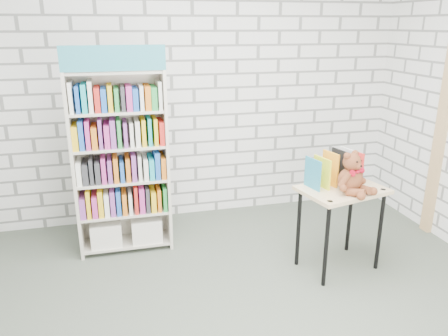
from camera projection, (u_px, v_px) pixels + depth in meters
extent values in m
plane|color=#475043|center=(249.00, 321.00, 3.16)|extent=(4.50, 4.50, 0.00)
cube|color=silver|center=(194.00, 89.00, 4.56)|extent=(4.50, 0.02, 2.80)
cube|color=beige|center=(74.00, 167.00, 3.85)|extent=(0.03, 0.33, 1.68)
cube|color=beige|center=(166.00, 161.00, 4.04)|extent=(0.03, 0.33, 1.68)
cube|color=beige|center=(121.00, 159.00, 4.09)|extent=(0.84, 0.02, 1.68)
cube|color=teal|center=(113.00, 58.00, 3.51)|extent=(0.84, 0.02, 0.21)
cube|color=beige|center=(127.00, 241.00, 4.19)|extent=(0.78, 0.31, 0.02)
cube|color=beige|center=(125.00, 211.00, 4.10)|extent=(0.78, 0.31, 0.02)
cube|color=beige|center=(123.00, 179.00, 4.00)|extent=(0.78, 0.31, 0.02)
cube|color=beige|center=(120.00, 146.00, 3.90)|extent=(0.78, 0.31, 0.02)
cube|color=beige|center=(117.00, 111.00, 3.80)|extent=(0.78, 0.31, 0.02)
cube|color=beige|center=(114.00, 72.00, 3.69)|extent=(0.78, 0.31, 0.02)
cube|color=silver|center=(106.00, 232.00, 4.11)|extent=(0.28, 0.27, 0.22)
cube|color=silver|center=(146.00, 228.00, 4.20)|extent=(0.28, 0.27, 0.22)
cube|color=#19A5B2|center=(124.00, 199.00, 4.05)|extent=(0.78, 0.27, 0.22)
cube|color=white|center=(122.00, 167.00, 3.95)|extent=(0.78, 0.27, 0.22)
cube|color=purple|center=(119.00, 133.00, 3.85)|extent=(0.78, 0.27, 0.22)
cube|color=#333338|center=(116.00, 97.00, 3.75)|extent=(0.78, 0.27, 0.22)
cube|color=#D2B07E|center=(342.00, 190.00, 3.65)|extent=(0.78, 0.62, 0.03)
cylinder|color=black|center=(326.00, 247.00, 3.48)|extent=(0.03, 0.03, 0.71)
cylinder|color=black|center=(298.00, 228.00, 3.80)|extent=(0.03, 0.03, 0.71)
cylinder|color=black|center=(380.00, 232.00, 3.73)|extent=(0.03, 0.03, 0.71)
cylinder|color=black|center=(350.00, 216.00, 4.05)|extent=(0.03, 0.03, 0.71)
cylinder|color=black|center=(330.00, 202.00, 3.38)|extent=(0.05, 0.05, 0.01)
cylinder|color=black|center=(383.00, 190.00, 3.62)|extent=(0.05, 0.05, 0.01)
cube|color=teal|center=(313.00, 172.00, 3.59)|extent=(0.06, 0.21, 0.29)
cube|color=yellow|center=(322.00, 171.00, 3.63)|extent=(0.06, 0.21, 0.29)
cube|color=orange|center=(331.00, 169.00, 3.67)|extent=(0.06, 0.21, 0.29)
cube|color=black|center=(339.00, 167.00, 3.71)|extent=(0.06, 0.21, 0.29)
cube|color=white|center=(348.00, 166.00, 3.75)|extent=(0.06, 0.21, 0.29)
cube|color=red|center=(356.00, 164.00, 3.79)|extent=(0.06, 0.21, 0.29)
ellipsoid|color=maroon|center=(350.00, 180.00, 3.54)|extent=(0.20, 0.17, 0.20)
sphere|color=maroon|center=(352.00, 162.00, 3.48)|extent=(0.14, 0.14, 0.14)
sphere|color=maroon|center=(347.00, 156.00, 3.44)|extent=(0.05, 0.05, 0.05)
sphere|color=maroon|center=(355.00, 153.00, 3.51)|extent=(0.05, 0.05, 0.05)
sphere|color=maroon|center=(358.00, 166.00, 3.45)|extent=(0.06, 0.06, 0.06)
sphere|color=black|center=(357.00, 162.00, 3.42)|extent=(0.02, 0.02, 0.02)
sphere|color=black|center=(361.00, 161.00, 3.45)|extent=(0.02, 0.02, 0.02)
sphere|color=black|center=(361.00, 166.00, 3.43)|extent=(0.02, 0.02, 0.02)
cylinder|color=maroon|center=(345.00, 180.00, 3.45)|extent=(0.12, 0.07, 0.14)
cylinder|color=maroon|center=(360.00, 175.00, 3.57)|extent=(0.10, 0.11, 0.14)
sphere|color=maroon|center=(343.00, 188.00, 3.44)|extent=(0.06, 0.06, 0.06)
sphere|color=maroon|center=(362.00, 181.00, 3.60)|extent=(0.06, 0.06, 0.06)
cylinder|color=maroon|center=(356.00, 192.00, 3.45)|extent=(0.15, 0.15, 0.08)
cylinder|color=maroon|center=(364.00, 189.00, 3.52)|extent=(0.08, 0.16, 0.08)
sphere|color=maroon|center=(361.00, 196.00, 3.38)|extent=(0.07, 0.07, 0.07)
sphere|color=maroon|center=(373.00, 191.00, 3.48)|extent=(0.07, 0.07, 0.07)
cone|color=#B50B22|center=(355.00, 173.00, 3.44)|extent=(0.08, 0.07, 0.05)
cone|color=#B50B22|center=(360.00, 171.00, 3.48)|extent=(0.08, 0.07, 0.05)
sphere|color=#B50B22|center=(358.00, 172.00, 3.46)|extent=(0.03, 0.03, 0.03)
cube|color=tan|center=(441.00, 132.00, 4.22)|extent=(0.05, 0.12, 2.10)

